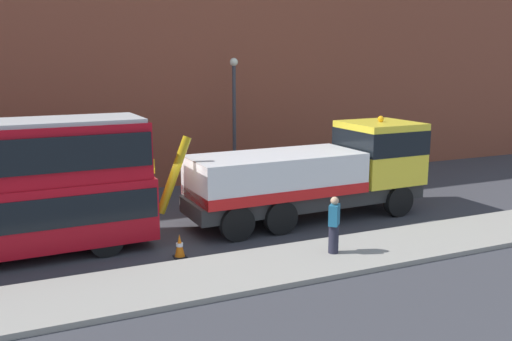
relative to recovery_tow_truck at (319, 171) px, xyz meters
name	(u,v)px	position (x,y,z in m)	size (l,w,h in m)	color
ground_plane	(168,235)	(-5.63, 0.28, -1.76)	(120.00, 120.00, 0.00)	#38383D
near_kerb	(210,277)	(-5.63, -3.92, -1.68)	(60.00, 2.80, 0.15)	gray
building_facade	(115,5)	(-5.63, 7.82, 6.31)	(60.00, 1.50, 16.00)	brown
recovery_tow_truck	(319,171)	(0.00, 0.00, 0.00)	(10.18, 2.92, 3.67)	#2D2D2D
pedestrian_bystander	(334,226)	(-1.73, -3.84, -0.77)	(0.47, 0.47, 1.71)	#232333
traffic_cone_near_bus	(180,246)	(-5.88, -1.97, -1.42)	(0.36, 0.36, 0.72)	orange
street_lamp	(234,112)	(-1.06, 5.63, 1.71)	(0.36, 0.36, 5.83)	#38383D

